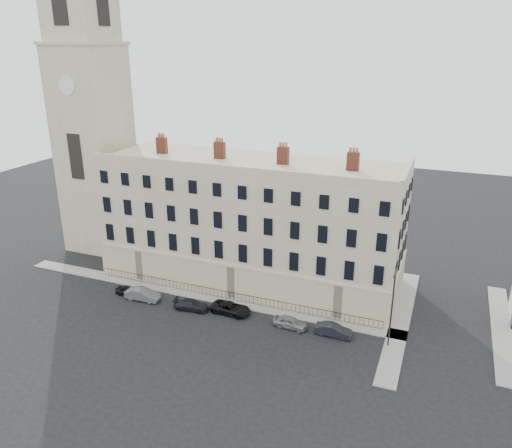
% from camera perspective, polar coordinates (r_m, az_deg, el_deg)
% --- Properties ---
extents(ground, '(160.00, 160.00, 0.00)m').
position_cam_1_polar(ground, '(52.34, 0.56, -12.49)').
color(ground, black).
rests_on(ground, ground).
extents(terrace, '(36.22, 12.22, 17.00)m').
position_cam_1_polar(terrace, '(61.02, -0.58, 0.30)').
color(terrace, '#BDAF8C').
rests_on(terrace, ground).
extents(church_tower, '(8.00, 8.13, 44.00)m').
position_cam_1_polar(church_tower, '(72.32, -18.26, 11.58)').
color(church_tower, '#BDAF8C').
rests_on(church_tower, ground).
extents(pavement_terrace, '(48.00, 2.00, 0.12)m').
position_cam_1_polar(pavement_terrace, '(59.91, -6.72, -8.04)').
color(pavement_terrace, gray).
rests_on(pavement_terrace, ground).
extents(pavement_east_return, '(2.00, 24.00, 0.12)m').
position_cam_1_polar(pavement_east_return, '(56.70, 16.18, -10.52)').
color(pavement_east_return, gray).
rests_on(pavement_east_return, ground).
extents(pavement_adjacent, '(2.00, 20.00, 0.12)m').
position_cam_1_polar(pavement_adjacent, '(58.81, 26.26, -10.77)').
color(pavement_adjacent, gray).
rests_on(pavement_adjacent, ground).
extents(railings, '(35.00, 0.04, 0.96)m').
position_cam_1_polar(railings, '(58.38, -3.05, -8.17)').
color(railings, black).
rests_on(railings, ground).
extents(car_a, '(3.19, 1.30, 1.09)m').
position_cam_1_polar(car_a, '(61.19, -14.35, -7.43)').
color(car_a, black).
rests_on(car_a, ground).
extents(car_b, '(4.24, 1.65, 1.38)m').
position_cam_1_polar(car_b, '(59.73, -12.82, -7.85)').
color(car_b, slate).
rests_on(car_b, ground).
extents(car_c, '(4.17, 2.11, 1.16)m').
position_cam_1_polar(car_c, '(56.79, -7.38, -9.16)').
color(car_c, black).
rests_on(car_c, ground).
extents(car_d, '(4.57, 2.26, 1.25)m').
position_cam_1_polar(car_d, '(55.70, -2.91, -9.58)').
color(car_d, black).
rests_on(car_d, ground).
extents(car_e, '(3.72, 1.70, 1.24)m').
position_cam_1_polar(car_e, '(53.23, 3.96, -11.14)').
color(car_e, gray).
rests_on(car_e, ground).
extents(car_f, '(3.79, 1.34, 1.25)m').
position_cam_1_polar(car_f, '(52.41, 8.84, -11.90)').
color(car_f, black).
rests_on(car_f, ground).
extents(streetlamp, '(0.26, 1.83, 8.45)m').
position_cam_1_polar(streetlamp, '(49.75, 15.29, -8.88)').
color(streetlamp, '#2E2E34').
rests_on(streetlamp, ground).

